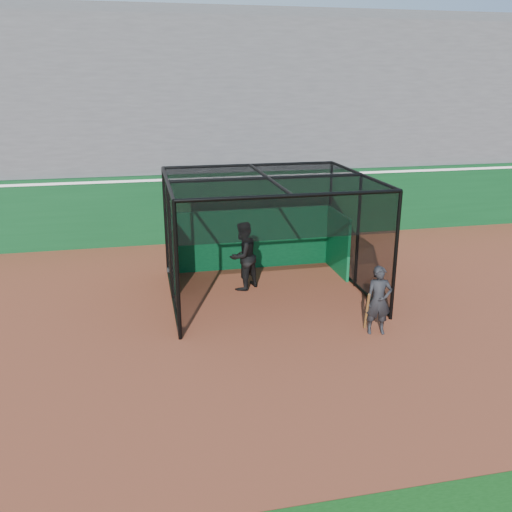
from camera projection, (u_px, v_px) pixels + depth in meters
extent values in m
plane|color=brown|center=(255.00, 342.00, 12.30)|extent=(120.00, 120.00, 0.00)
cube|color=#0A3918|center=(207.00, 207.00, 19.82)|extent=(50.00, 0.45, 2.50)
cube|color=white|center=(206.00, 177.00, 19.48)|extent=(50.00, 0.50, 0.08)
cube|color=#4C4C4F|center=(193.00, 126.00, 22.61)|extent=(50.00, 7.85, 7.75)
cube|color=#4C4C4F|center=(182.00, 18.00, 24.41)|extent=(50.00, 0.30, 1.20)
cube|color=#085128|center=(251.00, 239.00, 16.93)|extent=(5.10, 0.10, 1.90)
cylinder|color=black|center=(180.00, 331.00, 12.62)|extent=(0.08, 0.22, 0.22)
cylinder|color=black|center=(387.00, 312.00, 13.67)|extent=(0.08, 0.22, 0.22)
cylinder|color=black|center=(168.00, 271.00, 16.59)|extent=(0.08, 0.22, 0.22)
cylinder|color=black|center=(330.00, 260.00, 17.63)|extent=(0.08, 0.22, 0.22)
imported|color=black|center=(243.00, 256.00, 15.19)|extent=(1.20, 1.16, 1.95)
imported|color=black|center=(379.00, 300.00, 12.52)|extent=(0.67, 0.51, 1.64)
cylinder|color=#593819|center=(367.00, 311.00, 12.60)|extent=(0.15, 0.38, 1.00)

